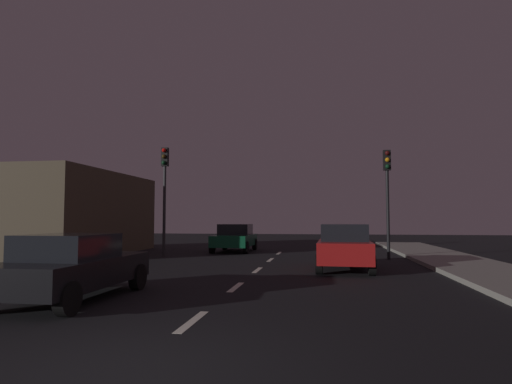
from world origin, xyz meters
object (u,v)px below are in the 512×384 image
Objects in this scene: traffic_signal_right at (387,182)px; car_stopped_ahead at (344,247)px; traffic_signal_left at (165,180)px; car_adjacent_lane at (72,266)px; car_oncoming_far at (235,238)px.

traffic_signal_right is 5.40m from car_stopped_ahead.
traffic_signal_left is 1.23× the size of car_stopped_ahead.
traffic_signal_right is 14.03m from car_adjacent_lane.
car_oncoming_far is at bearing 52.24° from traffic_signal_left.
traffic_signal_right is at bearing -0.00° from traffic_signal_left.
traffic_signal_right reaches higher than car_stopped_ahead.
car_adjacent_lane is at bearing -79.30° from traffic_signal_left.
traffic_signal_left is 1.29× the size of car_oncoming_far.
car_stopped_ahead is at bearing -27.11° from traffic_signal_left.
car_stopped_ahead is at bearing -116.76° from traffic_signal_right.
traffic_signal_left reaches higher than car_stopped_ahead.
car_stopped_ahead is 9.53m from car_oncoming_far.
car_stopped_ahead is 1.05× the size of car_oncoming_far.
traffic_signal_left is at bearing 152.89° from car_stopped_ahead.
traffic_signal_right is 8.83m from car_oncoming_far.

